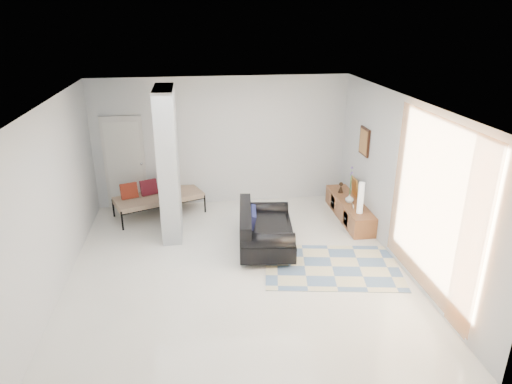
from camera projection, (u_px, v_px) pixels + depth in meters
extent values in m
plane|color=beige|center=(237.00, 269.00, 7.66)|extent=(6.00, 6.00, 0.00)
plane|color=white|center=(234.00, 102.00, 6.63)|extent=(6.00, 6.00, 0.00)
plane|color=silver|center=(222.00, 142.00, 9.91)|extent=(6.00, 0.00, 6.00)
plane|color=silver|center=(267.00, 304.00, 4.38)|extent=(6.00, 0.00, 6.00)
plane|color=silver|center=(52.00, 201.00, 6.79)|extent=(0.00, 6.00, 6.00)
plane|color=silver|center=(402.00, 183.00, 7.50)|extent=(0.00, 6.00, 6.00)
cube|color=#A9AEB1|center=(169.00, 164.00, 8.48)|extent=(0.35, 1.20, 2.80)
cube|color=beige|center=(125.00, 163.00, 9.74)|extent=(0.85, 0.06, 2.04)
plane|color=orange|center=(432.00, 208.00, 6.41)|extent=(0.00, 2.55, 2.55)
cube|color=#34190E|center=(364.00, 142.00, 8.97)|extent=(0.04, 0.45, 0.55)
cube|color=brown|center=(349.00, 210.00, 9.48)|extent=(0.45, 1.93, 0.40)
cube|color=#34190E|center=(346.00, 219.00, 9.06)|extent=(0.02, 0.26, 0.28)
cube|color=#34190E|center=(333.00, 202.00, 9.85)|extent=(0.02, 0.26, 0.28)
cube|color=#EDA545|center=(355.00, 187.00, 9.60)|extent=(0.09, 0.32, 0.40)
cube|color=silver|center=(352.00, 206.00, 8.98)|extent=(0.04, 0.10, 0.12)
cylinder|color=silver|center=(246.00, 264.00, 7.71)|extent=(0.05, 0.05, 0.10)
cylinder|color=silver|center=(245.00, 229.00, 8.95)|extent=(0.05, 0.05, 0.10)
cylinder|color=silver|center=(290.00, 264.00, 7.73)|extent=(0.05, 0.05, 0.10)
cylinder|color=silver|center=(283.00, 229.00, 8.97)|extent=(0.05, 0.05, 0.10)
cube|color=black|center=(266.00, 235.00, 8.27)|extent=(1.11, 1.67, 0.30)
cube|color=black|center=(245.00, 219.00, 8.14)|extent=(0.38, 1.59, 0.36)
cylinder|color=black|center=(268.00, 241.00, 7.56)|extent=(0.92, 0.38, 0.28)
cylinder|color=black|center=(265.00, 209.00, 8.80)|extent=(0.92, 0.38, 0.28)
cube|color=black|center=(252.00, 218.00, 8.13)|extent=(0.20, 0.59, 0.31)
cylinder|color=black|center=(122.00, 221.00, 8.96)|extent=(0.04, 0.04, 0.40)
cylinder|color=black|center=(205.00, 204.00, 9.77)|extent=(0.04, 0.04, 0.40)
cylinder|color=black|center=(113.00, 208.00, 9.55)|extent=(0.04, 0.04, 0.40)
cylinder|color=black|center=(192.00, 193.00, 10.36)|extent=(0.04, 0.04, 0.40)
cube|color=beige|center=(159.00, 198.00, 9.60)|extent=(1.94, 1.35, 0.12)
cube|color=maroon|center=(129.00, 191.00, 9.38)|extent=(0.38, 0.28, 0.33)
cube|color=maroon|center=(149.00, 187.00, 9.57)|extent=(0.38, 0.28, 0.33)
cube|color=maroon|center=(168.00, 184.00, 9.76)|extent=(0.38, 0.28, 0.33)
cube|color=beige|center=(332.00, 267.00, 7.72)|extent=(2.46, 1.85, 0.01)
cylinder|color=beige|center=(361.00, 198.00, 8.72)|extent=(0.11, 0.11, 0.62)
imported|color=silver|center=(349.00, 199.00, 9.28)|extent=(0.17, 0.17, 0.18)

